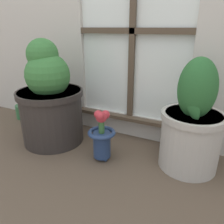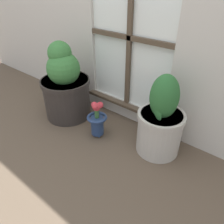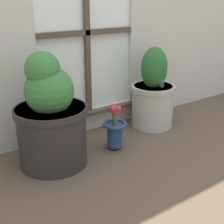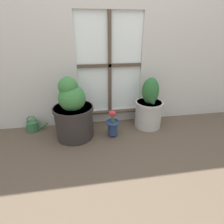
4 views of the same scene
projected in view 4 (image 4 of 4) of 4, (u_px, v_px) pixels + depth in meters
name	position (u px, v px, depth m)	size (l,w,h in m)	color
ground_plane	(118.00, 145.00, 1.79)	(10.00, 10.00, 0.00)	brown
wall_with_window	(109.00, 7.00, 1.74)	(4.40, 0.10, 2.50)	beige
potted_plant_left	(73.00, 113.00, 1.82)	(0.42, 0.42, 0.67)	#2D2826
potted_plant_right	(149.00, 108.00, 2.04)	(0.33, 0.33, 0.60)	#B7B2A8
flower_vase	(113.00, 124.00, 1.88)	(0.16, 0.16, 0.30)	navy
watering_can	(33.00, 126.00, 2.02)	(0.24, 0.13, 0.19)	#336B3D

